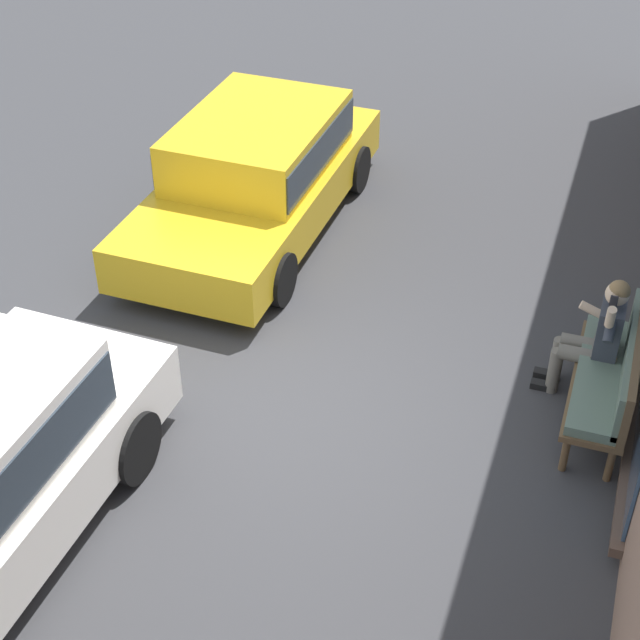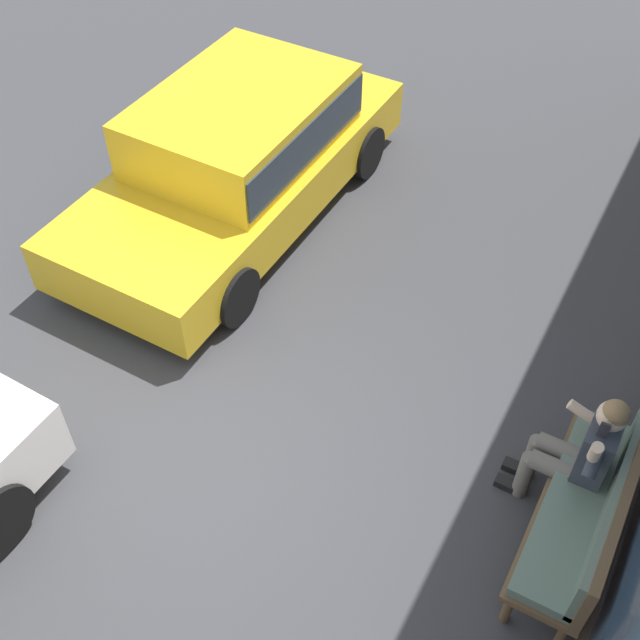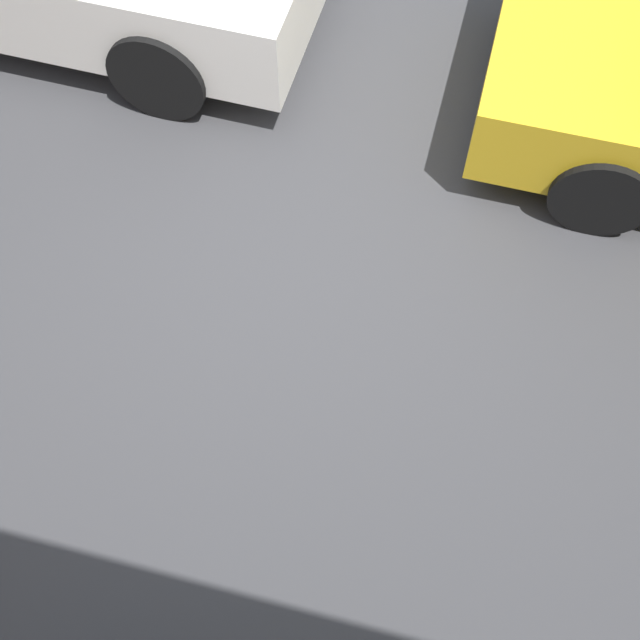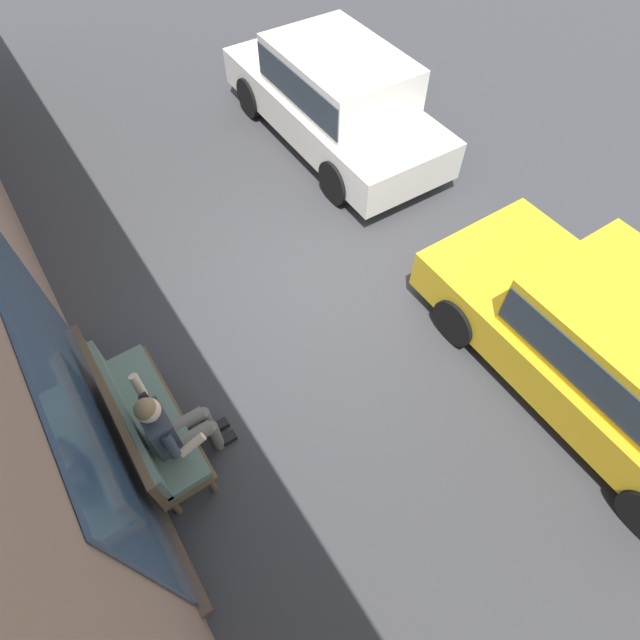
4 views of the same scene
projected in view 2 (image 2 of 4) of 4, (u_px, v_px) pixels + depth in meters
name	position (u px, v px, depth m)	size (l,w,h in m)	color
ground_plane	(193.00, 481.00, 6.53)	(60.00, 60.00, 0.00)	#38383A
bench	(594.00, 508.00, 5.72)	(1.78, 0.55, 0.99)	brown
person_on_phone	(581.00, 451.00, 5.90)	(0.73, 0.74, 1.33)	#6B665B
parked_car_near	(238.00, 152.00, 8.35)	(4.33, 1.96, 1.40)	gold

